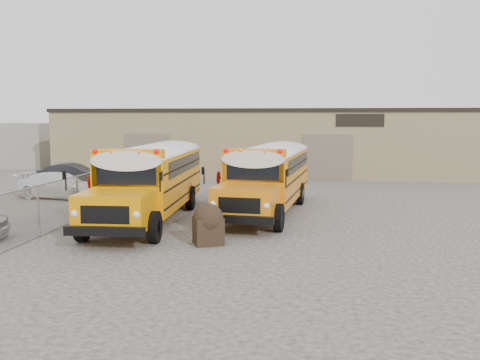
# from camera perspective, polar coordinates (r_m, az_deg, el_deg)

# --- Properties ---
(ground) EXTENTS (120.00, 120.00, 0.00)m
(ground) POSITION_cam_1_polar(r_m,az_deg,el_deg) (20.45, -1.39, -4.82)
(ground) COLOR #302E2C
(ground) RESTS_ON ground
(warehouse) EXTENTS (30.20, 10.20, 4.67)m
(warehouse) POSITION_cam_1_polar(r_m,az_deg,el_deg) (39.92, 3.43, 4.24)
(warehouse) COLOR #897754
(warehouse) RESTS_ON ground
(chainlink_fence) EXTENTS (0.07, 18.07, 1.81)m
(chainlink_fence) POSITION_cam_1_polar(r_m,az_deg,el_deg) (24.81, -14.00, -0.86)
(chainlink_fence) COLOR gray
(chainlink_fence) RESTS_ON ground
(distant_building_left) EXTENTS (8.00, 6.00, 3.60)m
(distant_building_left) POSITION_cam_1_polar(r_m,az_deg,el_deg) (48.91, -23.03, 3.50)
(distant_building_left) COLOR gray
(distant_building_left) RESTS_ON ground
(school_bus_left) EXTENTS (3.27, 10.47, 3.03)m
(school_bus_left) POSITION_cam_1_polar(r_m,az_deg,el_deg) (27.96, -6.27, 1.88)
(school_bus_left) COLOR orange
(school_bus_left) RESTS_ON ground
(school_bus_right) EXTENTS (3.52, 10.19, 2.93)m
(school_bus_right) POSITION_cam_1_polar(r_m,az_deg,el_deg) (29.22, 5.15, 1.99)
(school_bus_right) COLOR orange
(school_bus_right) RESTS_ON ground
(tarp_bundle) EXTENTS (1.15, 1.10, 1.34)m
(tarp_bundle) POSITION_cam_1_polar(r_m,az_deg,el_deg) (17.27, -3.42, -4.66)
(tarp_bundle) COLOR black
(tarp_bundle) RESTS_ON ground
(car_white) EXTENTS (4.69, 2.40, 1.30)m
(car_white) POSITION_cam_1_polar(r_m,az_deg,el_deg) (28.56, -18.66, -0.55)
(car_white) COLOR silver
(car_white) RESTS_ON ground
(car_dark) EXTENTS (4.33, 2.02, 1.37)m
(car_dark) POSITION_cam_1_polar(r_m,az_deg,el_deg) (33.22, -17.41, 0.53)
(car_dark) COLOR black
(car_dark) RESTS_ON ground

